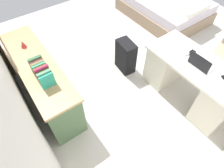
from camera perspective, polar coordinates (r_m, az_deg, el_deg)
ground_plane at (r=3.88m, az=10.51°, el=7.89°), size 5.69×5.69×0.00m
desk at (r=3.13m, az=22.13°, el=1.02°), size 1.45×0.68×0.73m
credenza at (r=3.07m, az=-19.77°, el=0.81°), size 1.80×0.48×0.76m
bed at (r=5.00m, az=15.12°, el=21.15°), size 1.92×1.42×0.58m
suitcase_black at (r=3.40m, az=4.02°, el=8.11°), size 0.38×0.25×0.58m
laptop at (r=2.82m, az=24.67°, el=5.42°), size 0.31×0.22×0.21m
computer_mouse at (r=2.96m, az=21.10°, el=8.30°), size 0.06×0.10×0.03m
cell_phone_by_mouse at (r=3.02m, az=22.36°, el=8.57°), size 0.08×0.14×0.01m
book_row at (r=2.50m, az=-19.97°, el=3.35°), size 0.35×0.17×0.23m
figurine_small at (r=3.08m, az=-24.74°, el=10.61°), size 0.08×0.08×0.11m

